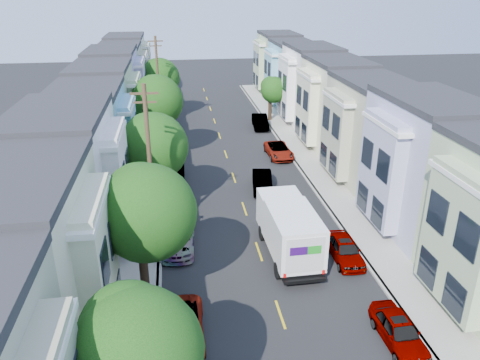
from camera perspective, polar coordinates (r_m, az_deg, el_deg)
The scene contains 26 objects.
ground at distance 29.18m, azimuth 2.32°, elevation -8.73°, with size 160.00×160.00×0.00m, color black.
road_slab at distance 42.53m, azimuth -1.28°, elevation 1.81°, with size 12.00×70.00×0.02m, color black.
curb_left at distance 42.27m, azimuth -9.46°, elevation 1.45°, with size 0.30×70.00×0.15m, color gray.
curb_right at distance 43.59m, azimuth 6.64°, elevation 2.28°, with size 0.30×70.00×0.15m, color gray.
sidewalk_left at distance 42.33m, azimuth -11.21°, elevation 1.36°, with size 2.60×70.00×0.15m, color gray.
sidewalk_right at distance 43.92m, azimuth 8.28°, elevation 2.36°, with size 2.60×70.00×0.15m, color gray.
centerline at distance 42.53m, azimuth -1.28°, elevation 1.80°, with size 0.12×70.00×0.01m, color gold.
townhouse_row_left at distance 42.77m, azimuth -16.28°, elevation 0.97°, with size 5.00×70.00×8.50m, color #ACAF90.
townhouse_row_right at distance 45.14m, azimuth 12.92°, elevation 2.47°, with size 5.00×70.00×8.50m, color #ACAF90.
tree_a at distance 15.65m, azimuth -12.74°, elevation -19.98°, with size 4.17×4.17×6.88m.
tree_b at distance 22.33m, azimuth -11.49°, elevation -4.01°, with size 4.70×4.70×7.73m.
tree_c at distance 32.48m, azimuth -10.61°, elevation 3.99°, with size 4.70×4.70×7.36m.
tree_d at distance 42.83m, azimuth -10.24°, elevation 9.41°, with size 4.70×4.70×7.95m.
tree_e at distance 57.54m, azimuth -9.84°, elevation 12.13°, with size 4.70×4.70×7.27m.
tree_far_r at distance 56.05m, azimuth 4.03°, elevation 10.87°, with size 3.10×3.10×5.29m.
utility_pole_near at distance 28.34m, azimuth -10.89°, elevation 1.50°, with size 1.60×0.26×10.00m.
utility_pole_far at distance 53.42m, azimuth -9.93°, elevation 11.59°, with size 1.60×0.26×10.00m.
fedex_truck at distance 28.09m, azimuth 5.98°, elevation -5.89°, with size 2.62×6.80×3.26m.
lead_sedan at distance 37.26m, azimuth 2.72°, elevation -0.21°, with size 1.47×4.17×1.39m, color black.
parked_left_b at distance 22.73m, azimuth -7.12°, elevation -17.48°, with size 2.06×4.47×1.24m, color #0B0D34.
parked_left_c at distance 29.59m, azimuth -7.58°, elevation -6.80°, with size 2.04×4.85×1.46m, color gray.
parked_left_d at distance 39.11m, azimuth -7.88°, elevation 0.72°, with size 1.44×4.09×1.36m, color #3B1202.
parked_right_a at distance 23.51m, azimuth 18.80°, elevation -17.03°, with size 1.56×4.07×1.32m, color #35383D.
parked_right_b at distance 28.74m, azimuth 12.68°, elevation -8.30°, with size 1.58×4.12×1.34m, color silver.
parked_right_c at distance 44.57m, azimuth 4.74°, elevation 3.61°, with size 2.14×4.64×1.29m, color black.
parked_right_d at distance 53.65m, azimuth 2.47°, elevation 7.12°, with size 1.59×4.50×1.50m, color #0D093F.
Camera 1 is at (-4.67, -24.42, 15.26)m, focal length 35.00 mm.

